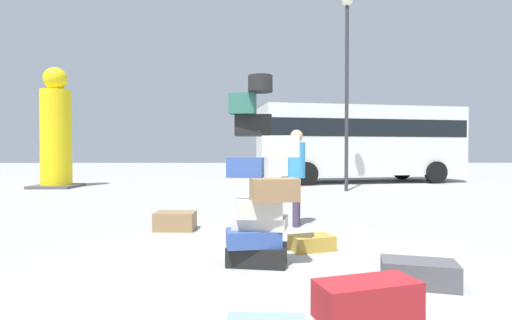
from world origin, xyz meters
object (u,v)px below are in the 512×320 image
at_px(lamp_post, 347,64).
at_px(suitcase_brown_foreground_far, 175,221).
at_px(suitcase_tan_right_side, 312,243).
at_px(suitcase_charcoal_foreground_near, 419,273).
at_px(yellow_dummy_statue, 56,134).
at_px(suitcase_maroon_behind_tower, 367,299).
at_px(parked_bus, 359,139).
at_px(suitcase_tower, 260,193).
at_px(person_bearded_onlooker, 297,168).

bearing_deg(lamp_post, suitcase_brown_foreground_far, -125.02).
bearing_deg(suitcase_tan_right_side, lamp_post, 54.05).
height_order(suitcase_charcoal_foreground_near, yellow_dummy_statue, yellow_dummy_statue).
relative_size(suitcase_charcoal_foreground_near, suitcase_tan_right_side, 1.26).
height_order(suitcase_tan_right_side, lamp_post, lamp_post).
bearing_deg(suitcase_maroon_behind_tower, suitcase_tan_right_side, 76.92).
relative_size(suitcase_brown_foreground_far, suitcase_charcoal_foreground_near, 0.93).
xyz_separation_m(suitcase_brown_foreground_far, suitcase_tan_right_side, (2.06, -1.31, -0.05)).
relative_size(suitcase_brown_foreground_far, yellow_dummy_statue, 0.15).
xyz_separation_m(suitcase_brown_foreground_far, parked_bus, (5.82, 9.98, 1.68)).
distance_m(suitcase_maroon_behind_tower, parked_bus, 13.93).
xyz_separation_m(suitcase_maroon_behind_tower, suitcase_brown_foreground_far, (-2.18, 3.36, 0.00)).
bearing_deg(suitcase_tower, suitcase_maroon_behind_tower, -60.52).
bearing_deg(suitcase_brown_foreground_far, parked_bus, 61.94).
distance_m(suitcase_tower, suitcase_tan_right_side, 1.18).
relative_size(suitcase_tan_right_side, yellow_dummy_statue, 0.13).
xyz_separation_m(suitcase_tan_right_side, person_bearded_onlooker, (-0.02, 1.65, 0.91)).
xyz_separation_m(person_bearded_onlooker, yellow_dummy_statue, (-7.87, 7.19, 0.92)).
relative_size(suitcase_maroon_behind_tower, lamp_post, 0.13).
xyz_separation_m(suitcase_tower, suitcase_tan_right_side, (0.69, 0.62, -0.72)).
bearing_deg(suitcase_charcoal_foreground_near, suitcase_tan_right_side, 137.18).
relative_size(person_bearded_onlooker, yellow_dummy_statue, 0.39).
bearing_deg(parked_bus, suitcase_brown_foreground_far, -130.10).
distance_m(suitcase_tan_right_side, person_bearded_onlooker, 1.89).
relative_size(suitcase_tower, suitcase_charcoal_foreground_near, 3.12).
distance_m(suitcase_brown_foreground_far, person_bearded_onlooker, 2.24).
relative_size(person_bearded_onlooker, parked_bus, 0.19).
relative_size(suitcase_tower, suitcase_tan_right_side, 3.92).
relative_size(suitcase_maroon_behind_tower, suitcase_brown_foreground_far, 1.24).
xyz_separation_m(suitcase_maroon_behind_tower, suitcase_tan_right_side, (-0.12, 2.05, -0.05)).
distance_m(suitcase_maroon_behind_tower, suitcase_brown_foreground_far, 4.01).
relative_size(yellow_dummy_statue, lamp_post, 0.68).
bearing_deg(suitcase_brown_foreground_far, yellow_dummy_statue, 129.87).
relative_size(suitcase_tower, lamp_post, 0.34).
bearing_deg(suitcase_tan_right_side, suitcase_maroon_behind_tower, -105.75).
xyz_separation_m(suitcase_tan_right_side, parked_bus, (3.75, 11.29, 1.74)).
relative_size(suitcase_charcoal_foreground_near, yellow_dummy_statue, 0.16).
height_order(suitcase_brown_foreground_far, lamp_post, lamp_post).
height_order(suitcase_brown_foreground_far, parked_bus, parked_bus).
height_order(suitcase_tan_right_side, parked_bus, parked_bus).
bearing_deg(suitcase_maroon_behind_tower, suitcase_brown_foreground_far, 106.60).
xyz_separation_m(suitcase_charcoal_foreground_near, parked_bus, (2.92, 12.63, 1.71)).
relative_size(suitcase_tower, suitcase_brown_foreground_far, 3.35).
xyz_separation_m(yellow_dummy_statue, lamp_post, (10.17, -1.33, 2.22)).
height_order(suitcase_brown_foreground_far, suitcase_charcoal_foreground_near, suitcase_brown_foreground_far).
distance_m(suitcase_tan_right_side, lamp_post, 8.84).
bearing_deg(suitcase_tower, lamp_post, 69.89).
distance_m(person_bearded_onlooker, parked_bus, 10.38).
distance_m(suitcase_tower, person_bearded_onlooker, 2.38).
bearing_deg(suitcase_tower, suitcase_tan_right_side, 41.76).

